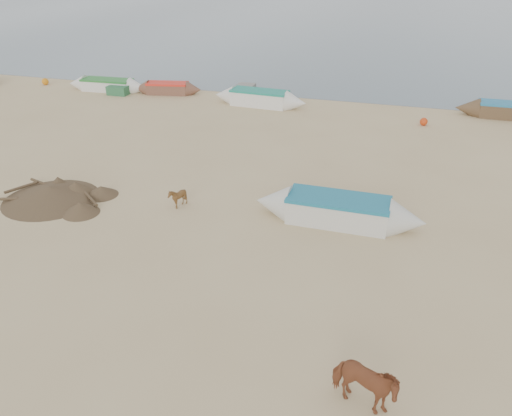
# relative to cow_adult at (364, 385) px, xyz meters

# --- Properties ---
(ground) EXTENTS (140.00, 140.00, 0.00)m
(ground) POSITION_rel_cow_adult_xyz_m (-4.41, 2.61, -0.67)
(ground) COLOR tan
(ground) RESTS_ON ground
(sea) EXTENTS (160.00, 160.00, 0.00)m
(sea) POSITION_rel_cow_adult_xyz_m (-4.41, 84.61, -0.66)
(sea) COLOR slate
(sea) RESTS_ON ground
(cow_adult) EXTENTS (1.73, 1.14, 1.34)m
(cow_adult) POSITION_rel_cow_adult_xyz_m (0.00, 0.00, 0.00)
(cow_adult) COLOR brown
(cow_adult) RESTS_ON ground
(calf_front) EXTENTS (1.00, 0.96, 0.85)m
(calf_front) POSITION_rel_cow_adult_xyz_m (-7.90, 7.64, -0.25)
(calf_front) COLOR brown
(calf_front) RESTS_ON ground
(near_canoe) EXTENTS (6.27, 1.55, 1.00)m
(near_canoe) POSITION_rel_cow_adult_xyz_m (-1.76, 8.24, -0.17)
(near_canoe) COLOR silver
(near_canoe) RESTS_ON ground
(debris_pile) EXTENTS (4.84, 4.84, 0.55)m
(debris_pile) POSITION_rel_cow_adult_xyz_m (-13.10, 6.80, -0.39)
(debris_pile) COLOR brown
(debris_pile) RESTS_ON ground
(waterline_canoes) EXTENTS (56.78, 4.47, 1.00)m
(waterline_canoes) POSITION_rel_cow_adult_xyz_m (-5.92, 22.91, -0.23)
(waterline_canoes) COLOR brown
(waterline_canoes) RESTS_ON ground
(beach_clutter) EXTENTS (45.33, 4.81, 0.64)m
(beach_clutter) POSITION_rel_cow_adult_xyz_m (-0.63, 22.67, -0.37)
(beach_clutter) COLOR #2E663F
(beach_clutter) RESTS_ON ground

